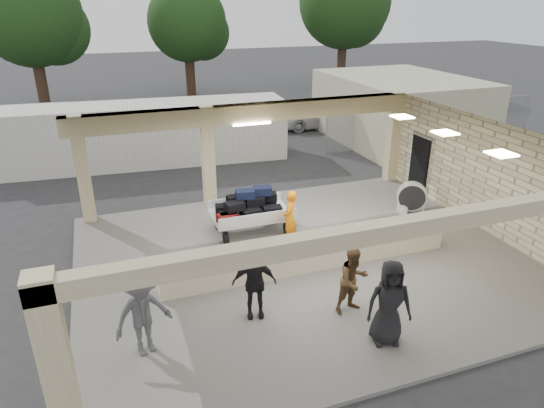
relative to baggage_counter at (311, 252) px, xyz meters
name	(u,v)px	position (x,y,z in m)	size (l,w,h in m)	color
ground	(303,262)	(0.00, 0.50, -0.59)	(120.00, 120.00, 0.00)	#29292B
pavilion	(302,208)	(0.21, 1.16, 0.76)	(12.01, 10.00, 3.55)	slate
baggage_counter	(311,252)	(0.00, 0.00, 0.00)	(8.20, 0.58, 0.98)	beige
luggage_cart	(249,210)	(-0.87, 2.62, 0.27)	(2.41, 1.51, 1.40)	white
drum_fan	(412,197)	(4.64, 2.18, 0.09)	(1.00, 0.78, 1.08)	white
baggage_handler	(290,218)	(0.00, 1.50, 0.34)	(0.60, 0.33, 1.65)	orange
passenger_a	(353,280)	(0.12, -2.06, 0.31)	(0.78, 0.34, 1.60)	brown
passenger_b	(254,283)	(-2.05, -1.49, 0.36)	(0.99, 0.36, 1.69)	black
passenger_c	(143,314)	(-4.50, -1.92, 0.43)	(1.19, 0.42, 1.84)	#4E4E53
passenger_d	(389,303)	(0.27, -3.28, 0.46)	(0.92, 0.38, 1.89)	black
car_white_a	(318,115)	(6.88, 14.44, 0.05)	(2.11, 4.46, 1.27)	silver
car_white_b	(431,109)	(13.58, 13.22, 0.20)	(1.86, 4.99, 1.58)	silver
car_dark	(273,117)	(4.37, 14.94, 0.05)	(1.34, 3.81, 1.27)	black
container_white	(147,134)	(-2.92, 11.01, 0.72)	(12.09, 2.42, 2.62)	white
fence	(434,122)	(11.00, 9.50, 0.47)	(12.06, 0.06, 2.03)	gray
tree_left	(36,19)	(-7.68, 24.66, 5.00)	(6.60, 6.30, 9.00)	#382619
tree_mid	(191,25)	(2.32, 26.66, 4.38)	(6.00, 5.60, 8.00)	#382619
tree_right	(347,6)	(14.32, 25.66, 5.63)	(7.20, 7.00, 10.00)	#382619
adjacent_building	(399,109)	(9.50, 10.50, 1.01)	(6.00, 8.00, 3.20)	#BBB995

